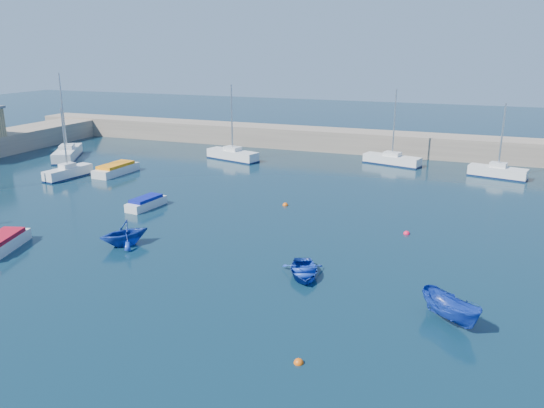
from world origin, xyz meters
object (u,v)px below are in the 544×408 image
(sailboat_3, at_px, (68,172))
(motorboat_2, at_px, (116,169))
(dinghy_center, at_px, (303,271))
(dinghy_right, at_px, (451,309))
(sailboat_6, at_px, (392,160))
(sailboat_7, at_px, (498,172))
(sailboat_4, at_px, (68,153))
(dinghy_left, at_px, (124,233))
(motorboat_0, at_px, (2,243))
(motorboat_1, at_px, (146,203))
(sailboat_5, at_px, (233,155))

(sailboat_3, height_order, motorboat_2, sailboat_3)
(dinghy_center, xyz_separation_m, dinghy_right, (8.32, -2.56, 0.34))
(sailboat_6, distance_m, sailboat_7, 11.34)
(sailboat_4, xyz_separation_m, dinghy_left, (23.84, -21.77, 0.22))
(dinghy_left, bearing_deg, sailboat_6, 101.04)
(sailboat_3, height_order, dinghy_left, sailboat_3)
(dinghy_right, bearing_deg, motorboat_2, 101.69)
(motorboat_2, bearing_deg, dinghy_left, -49.10)
(sailboat_4, relative_size, motorboat_0, 2.05)
(sailboat_4, relative_size, dinghy_left, 3.00)
(sailboat_3, xyz_separation_m, dinghy_center, (29.83, -14.49, -0.24))
(motorboat_2, distance_m, dinghy_center, 31.71)
(sailboat_7, relative_size, motorboat_1, 1.93)
(sailboat_4, bearing_deg, dinghy_center, -61.57)
(sailboat_6, bearing_deg, sailboat_5, 117.99)
(motorboat_1, bearing_deg, dinghy_left, -58.69)
(sailboat_6, xyz_separation_m, dinghy_right, (8.18, -35.30, 0.13))
(motorboat_2, xyz_separation_m, dinghy_right, (34.64, -20.24, 0.17))
(sailboat_7, distance_m, dinghy_center, 32.31)
(sailboat_6, distance_m, motorboat_1, 29.42)
(dinghy_right, bearing_deg, motorboat_0, 133.10)
(motorboat_0, distance_m, motorboat_1, 12.06)
(sailboat_3, height_order, dinghy_right, sailboat_3)
(motorboat_0, distance_m, dinghy_center, 20.17)
(sailboat_7, bearing_deg, motorboat_2, 122.32)
(sailboat_6, relative_size, dinghy_left, 2.54)
(sailboat_5, bearing_deg, motorboat_2, 158.55)
(sailboat_5, height_order, dinghy_right, sailboat_5)
(sailboat_3, bearing_deg, dinghy_right, -15.71)
(motorboat_0, bearing_deg, sailboat_6, 43.99)
(motorboat_0, bearing_deg, sailboat_7, 30.24)
(motorboat_0, height_order, motorboat_1, motorboat_0)
(sailboat_4, height_order, sailboat_5, sailboat_4)
(motorboat_1, height_order, dinghy_center, motorboat_1)
(motorboat_1, relative_size, dinghy_center, 1.14)
(sailboat_5, bearing_deg, sailboat_6, -61.04)
(motorboat_0, relative_size, dinghy_left, 1.47)
(sailboat_4, xyz_separation_m, dinghy_center, (36.71, -22.29, -0.30))
(motorboat_0, height_order, dinghy_center, motorboat_0)
(motorboat_1, height_order, dinghy_right, dinghy_right)
(sailboat_3, bearing_deg, sailboat_4, 139.78)
(sailboat_5, xyz_separation_m, sailboat_7, (29.11, 1.67, -0.01))
(sailboat_3, xyz_separation_m, motorboat_0, (9.91, -17.60, -0.12))
(sailboat_4, distance_m, dinghy_left, 32.29)
(sailboat_7, bearing_deg, dinghy_left, 154.78)
(sailboat_3, relative_size, dinghy_left, 2.13)
(sailboat_6, distance_m, dinghy_left, 34.75)
(sailboat_5, xyz_separation_m, dinghy_right, (26.22, -31.19, 0.07))
(sailboat_5, bearing_deg, sailboat_7, -70.60)
(sailboat_6, height_order, dinghy_left, sailboat_6)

